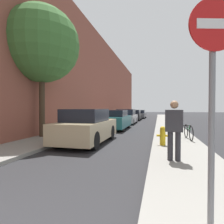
% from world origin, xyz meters
% --- Properties ---
extents(ground_plane, '(120.00, 120.00, 0.00)m').
position_xyz_m(ground_plane, '(0.00, 16.00, 0.00)').
color(ground_plane, '#28282B').
extents(sidewalk_left, '(2.00, 52.00, 0.12)m').
position_xyz_m(sidewalk_left, '(-2.90, 16.00, 0.06)').
color(sidewalk_left, gray).
rests_on(sidewalk_left, ground).
extents(sidewalk_right, '(2.00, 52.00, 0.12)m').
position_xyz_m(sidewalk_right, '(2.90, 16.00, 0.06)').
color(sidewalk_right, gray).
rests_on(sidewalk_right, ground).
extents(building_facade_left, '(0.70, 52.00, 9.27)m').
position_xyz_m(building_facade_left, '(-4.25, 16.00, 4.64)').
color(building_facade_left, brown).
rests_on(building_facade_left, ground).
extents(parked_car_champagne, '(1.75, 3.94, 1.50)m').
position_xyz_m(parked_car_champagne, '(-0.92, 7.08, 0.71)').
color(parked_car_champagne, black).
rests_on(parked_car_champagne, ground).
extents(parked_car_teal, '(1.92, 3.92, 1.40)m').
position_xyz_m(parked_car_teal, '(-1.00, 12.55, 0.68)').
color(parked_car_teal, black).
rests_on(parked_car_teal, ground).
extents(parked_car_silver, '(1.82, 3.99, 1.43)m').
position_xyz_m(parked_car_silver, '(-0.98, 17.70, 0.67)').
color(parked_car_silver, black).
rests_on(parked_car_silver, ground).
extents(parked_car_black, '(1.76, 4.20, 1.32)m').
position_xyz_m(parked_car_black, '(-0.95, 23.35, 0.63)').
color(parked_car_black, black).
rests_on(parked_car_black, ground).
extents(parked_car_grey, '(1.90, 4.56, 1.25)m').
position_xyz_m(parked_car_grey, '(-0.79, 28.40, 0.61)').
color(parked_car_grey, black).
rests_on(parked_car_grey, ground).
extents(street_tree_near, '(3.74, 3.74, 6.44)m').
position_xyz_m(street_tree_near, '(-3.52, 7.60, 4.68)').
color(street_tree_near, '#423323').
rests_on(street_tree_near, sidewalk_left).
extents(fire_hydrant, '(0.46, 0.21, 0.73)m').
position_xyz_m(fire_hydrant, '(2.29, 6.79, 0.49)').
color(fire_hydrant, gold).
rests_on(fire_hydrant, sidewalk_right).
extents(traffic_sign_post, '(0.70, 0.22, 2.90)m').
position_xyz_m(traffic_sign_post, '(2.74, 1.72, 2.05)').
color(traffic_sign_post, gray).
rests_on(traffic_sign_post, sidewalk_right).
extents(pedestrian, '(0.48, 0.30, 1.62)m').
position_xyz_m(pedestrian, '(2.55, 4.67, 1.03)').
color(pedestrian, '#2D2D33').
rests_on(pedestrian, sidewalk_right).
extents(bicycle, '(0.44, 1.59, 0.65)m').
position_xyz_m(bicycle, '(3.46, 8.48, 0.45)').
color(bicycle, black).
rests_on(bicycle, sidewalk_right).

